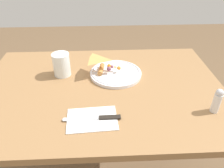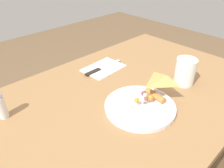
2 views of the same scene
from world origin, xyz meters
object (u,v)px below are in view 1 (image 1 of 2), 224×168
object	(u,v)px
dining_table	(102,105)
butter_knife	(95,118)
milk_glass	(62,66)
plate_pizza	(115,72)
napkin_folded	(92,119)
salt_shaker	(217,101)

from	to	relation	value
dining_table	butter_knife	bearing A→B (deg)	83.35
dining_table	milk_glass	distance (m)	0.28
plate_pizza	butter_knife	xyz separation A→B (m)	(0.09, 0.32, -0.01)
milk_glass	butter_knife	distance (m)	0.38
milk_glass	dining_table	bearing A→B (deg)	148.53
dining_table	napkin_folded	world-z (taller)	napkin_folded
plate_pizza	napkin_folded	xyz separation A→B (m)	(0.11, 0.32, -0.01)
dining_table	plate_pizza	size ratio (longest dim) A/B	4.42
plate_pizza	salt_shaker	distance (m)	0.48
napkin_folded	salt_shaker	world-z (taller)	salt_shaker
plate_pizza	salt_shaker	bearing A→B (deg)	142.02
salt_shaker	plate_pizza	bearing A→B (deg)	-37.98
butter_knife	milk_glass	bearing A→B (deg)	-64.15
napkin_folded	butter_knife	world-z (taller)	butter_knife
dining_table	salt_shaker	xyz separation A→B (m)	(-0.44, 0.19, 0.16)
dining_table	butter_knife	xyz separation A→B (m)	(0.03, 0.22, 0.12)
milk_glass	salt_shaker	bearing A→B (deg)	154.06
dining_table	napkin_folded	distance (m)	0.25
napkin_folded	salt_shaker	size ratio (longest dim) A/B	1.86
milk_glass	butter_knife	world-z (taller)	milk_glass
milk_glass	napkin_folded	xyz separation A→B (m)	(-0.16, 0.34, -0.05)
dining_table	salt_shaker	world-z (taller)	salt_shaker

